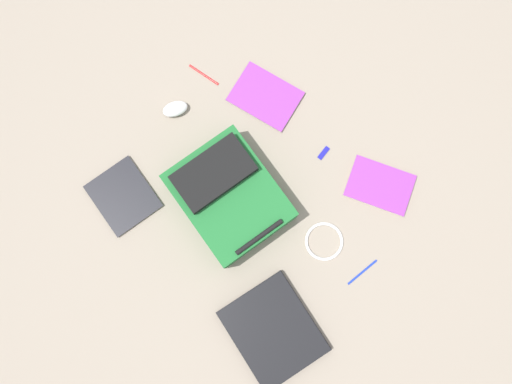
% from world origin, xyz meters
% --- Properties ---
extents(ground_plane, '(3.32, 3.32, 0.00)m').
position_xyz_m(ground_plane, '(0.00, 0.00, 0.00)').
color(ground_plane, gray).
extents(backpack, '(0.42, 0.47, 0.16)m').
position_xyz_m(backpack, '(0.05, -0.08, 0.07)').
color(backpack, '#1E662D').
rests_on(backpack, ground_plane).
extents(laptop, '(0.37, 0.40, 0.03)m').
position_xyz_m(laptop, '(0.34, 0.33, 0.02)').
color(laptop, black).
rests_on(laptop, ground_plane).
extents(book_red, '(0.22, 0.27, 0.02)m').
position_xyz_m(book_red, '(-0.31, 0.34, 0.01)').
color(book_red, silver).
rests_on(book_red, ground_plane).
extents(book_blue, '(0.26, 0.28, 0.01)m').
position_xyz_m(book_blue, '(0.28, -0.40, 0.01)').
color(book_blue, silver).
rests_on(book_blue, ground_plane).
extents(book_comic, '(0.20, 0.26, 0.01)m').
position_xyz_m(book_comic, '(-0.34, -0.20, 0.01)').
color(book_comic, silver).
rests_on(book_comic, ground_plane).
extents(computer_mouse, '(0.11, 0.10, 0.04)m').
position_xyz_m(computer_mouse, '(-0.10, -0.45, 0.02)').
color(computer_mouse, silver).
rests_on(computer_mouse, ground_plane).
extents(cable_coil, '(0.14, 0.14, 0.01)m').
position_xyz_m(cable_coil, '(-0.02, 0.29, 0.01)').
color(cable_coil, silver).
rests_on(cable_coil, ground_plane).
extents(pen_black, '(0.01, 0.14, 0.01)m').
position_xyz_m(pen_black, '(-0.27, -0.45, 0.00)').
color(pen_black, red).
rests_on(pen_black, ground_plane).
extents(pen_blue, '(0.13, 0.04, 0.01)m').
position_xyz_m(pen_blue, '(-0.01, 0.47, 0.00)').
color(pen_blue, '#1933B2').
rests_on(pen_blue, ground_plane).
extents(usb_stick, '(0.06, 0.02, 0.01)m').
position_xyz_m(usb_stick, '(-0.29, 0.10, 0.00)').
color(usb_stick, '#191999').
rests_on(usb_stick, ground_plane).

